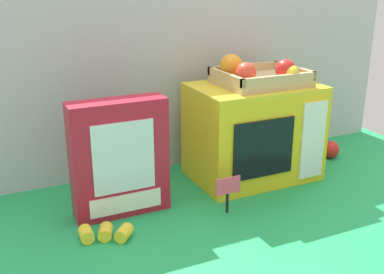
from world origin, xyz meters
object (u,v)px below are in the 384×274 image
toy_microwave (253,132)px  loose_toy_apple (331,149)px  cookie_set_box (120,158)px  food_groups_crate (259,75)px  loose_toy_banana (105,233)px  price_sign (226,190)px

toy_microwave → loose_toy_apple: 0.34m
loose_toy_apple → cookie_set_box: bearing=-174.6°
loose_toy_apple → food_groups_crate: bearing=-176.1°
loose_toy_banana → loose_toy_apple: size_ratio=2.14×
food_groups_crate → price_sign: food_groups_crate is taller
food_groups_crate → cookie_set_box: bearing=-173.5°
cookie_set_box → loose_toy_apple: bearing=5.4°
food_groups_crate → loose_toy_banana: 0.62m
food_groups_crate → loose_toy_banana: bearing=-162.2°
toy_microwave → loose_toy_apple: size_ratio=6.23×
toy_microwave → price_sign: (-0.19, -0.18, -0.08)m
price_sign → loose_toy_banana: 0.32m
toy_microwave → loose_toy_apple: toy_microwave is taller
toy_microwave → food_groups_crate: size_ratio=1.49×
toy_microwave → loose_toy_banana: 0.55m
food_groups_crate → cookie_set_box: size_ratio=0.81×
cookie_set_box → loose_toy_banana: 0.19m
price_sign → food_groups_crate: bearing=41.1°
food_groups_crate → loose_toy_banana: (-0.52, -0.17, -0.30)m
toy_microwave → loose_toy_banana: bearing=-161.3°
toy_microwave → cookie_set_box: (-0.43, -0.06, 0.01)m
price_sign → loose_toy_apple: size_ratio=1.71×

